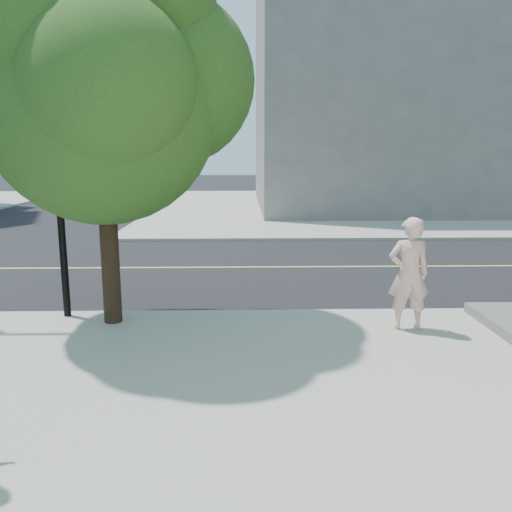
{
  "coord_description": "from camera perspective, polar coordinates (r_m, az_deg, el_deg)",
  "views": [
    {
      "loc": [
        4.05,
        -10.06,
        3.18
      ],
      "look_at": [
        4.28,
        -0.44,
        1.3
      ],
      "focal_mm": 36.78,
      "sensor_mm": 36.0,
      "label": 1
    }
  ],
  "objects": [
    {
      "name": "road_ew",
      "position": [
        15.44,
        -16.55,
        -1.27
      ],
      "size": [
        140.0,
        9.0,
        0.01
      ],
      "primitive_type": "cube",
      "color": "black",
      "rests_on": "ground"
    },
    {
      "name": "street_tree",
      "position": [
        9.75,
        -15.87,
        17.92
      ],
      "size": [
        5.01,
        4.56,
        6.65
      ],
      "rotation": [
        0.0,
        0.0,
        0.11
      ],
      "color": "black",
      "rests_on": "sidewalk_se"
    },
    {
      "name": "filler_ne",
      "position": [
        33.8,
        16.53,
        17.33
      ],
      "size": [
        18.0,
        16.0,
        14.0
      ],
      "primitive_type": "cube",
      "color": "slate",
      "rests_on": "sidewalk_ne"
    },
    {
      "name": "man_on_phone",
      "position": [
        9.54,
        16.28,
        -1.86
      ],
      "size": [
        0.73,
        0.48,
        2.0
      ],
      "primitive_type": "imported",
      "rotation": [
        0.0,
        0.0,
        3.15
      ],
      "color": "beige",
      "rests_on": "sidewalk_se"
    },
    {
      "name": "sidewalk_ne",
      "position": [
        33.09,
        15.29,
        5.27
      ],
      "size": [
        29.0,
        25.0,
        0.12
      ],
      "primitive_type": "cube",
      "color": "#9D9F8D",
      "rests_on": "ground"
    },
    {
      "name": "ground",
      "position": [
        11.3,
        -22.44,
        -6.15
      ],
      "size": [
        140.0,
        140.0,
        0.0
      ],
      "primitive_type": "plane",
      "color": "black",
      "rests_on": "ground"
    }
  ]
}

